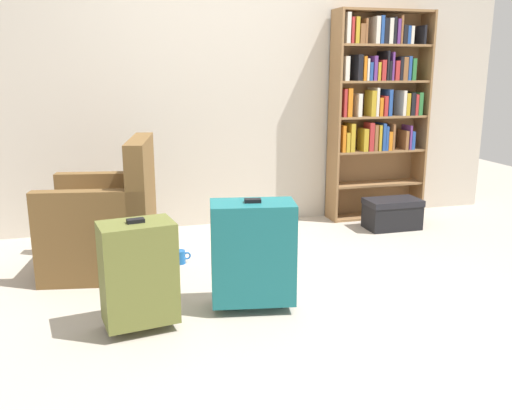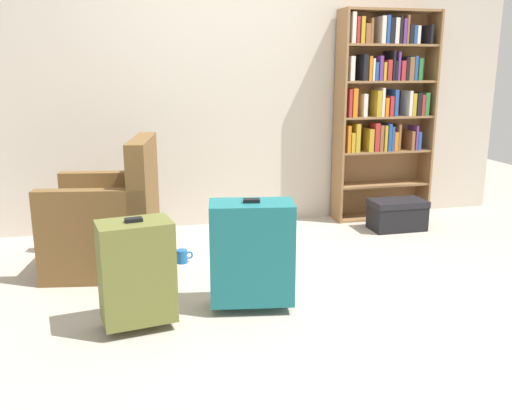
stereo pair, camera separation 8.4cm
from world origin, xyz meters
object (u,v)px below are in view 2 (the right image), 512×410
at_px(armchair, 109,224).
at_px(suitcase_teal, 252,252).
at_px(storage_box, 397,214).
at_px(bookshelf, 383,103).
at_px(suitcase_olive, 137,272).
at_px(mug, 182,256).

height_order(armchair, suitcase_teal, armchair).
height_order(storage_box, suitcase_teal, suitcase_teal).
distance_m(bookshelf, armchair, 2.62).
height_order(armchair, suitcase_olive, armchair).
xyz_separation_m(storage_box, suitcase_teal, (-1.58, -1.25, 0.20)).
bearing_deg(bookshelf, mug, -157.06).
bearing_deg(suitcase_olive, mug, 70.53).
bearing_deg(bookshelf, armchair, -161.99).
xyz_separation_m(armchair, suitcase_teal, (0.80, -0.88, 0.02)).
bearing_deg(suitcase_teal, suitcase_olive, -171.27).
bearing_deg(mug, suitcase_teal, -70.30).
relative_size(storage_box, suitcase_teal, 0.72).
bearing_deg(suitcase_teal, storage_box, 38.30).
height_order(bookshelf, suitcase_teal, bookshelf).
relative_size(suitcase_teal, suitcase_olive, 1.07).
relative_size(armchair, suitcase_teal, 1.39).
height_order(mug, suitcase_teal, suitcase_teal).
bearing_deg(storage_box, mug, -168.20).
xyz_separation_m(mug, suitcase_teal, (0.31, -0.85, 0.29)).
height_order(suitcase_teal, suitcase_olive, suitcase_teal).
bearing_deg(bookshelf, storage_box, -92.57).
distance_m(bookshelf, storage_box, 1.00).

